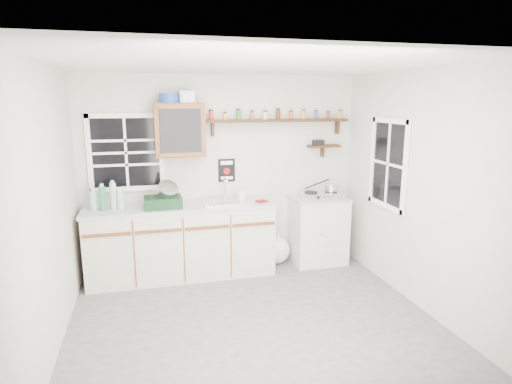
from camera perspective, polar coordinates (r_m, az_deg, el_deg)
room at (r=4.09m, az=-0.52°, el=-1.00°), size 3.64×3.24×2.54m
main_cabinet at (r=5.46m, az=-9.85°, el=-6.39°), size 2.31×0.63×0.92m
right_cabinet at (r=5.90m, az=8.23°, el=-4.97°), size 0.73×0.57×0.91m
sink at (r=5.40m, az=-4.36°, el=-1.27°), size 0.52×0.44×0.29m
upper_cabinet at (r=5.34m, az=-10.14°, el=8.15°), size 0.60×0.32×0.65m
upper_cabinet_clutter at (r=5.33m, az=-10.52°, el=12.26°), size 0.42×0.24×0.14m
spice_shelf at (r=5.64m, az=2.79°, el=9.59°), size 1.91×0.18×0.35m
secondary_shelf at (r=5.90m, az=8.78°, el=6.14°), size 0.45×0.16×0.24m
warning_sign at (r=5.62m, az=-3.94°, el=2.91°), size 0.22×0.02×0.30m
window_back at (r=5.49m, az=-16.95°, el=5.04°), size 0.93×0.03×0.98m
window_right at (r=5.25m, az=17.24°, el=3.61°), size 0.03×0.78×1.08m
water_bottles at (r=5.30m, az=-19.22°, el=-0.78°), size 0.39×0.14×0.34m
dish_rack at (r=5.23m, az=-12.13°, el=-0.89°), size 0.45×0.34×0.33m
soap_bottle at (r=5.48m, az=-2.04°, el=-0.11°), size 0.11×0.11×0.20m
rag at (r=5.40m, az=0.74°, el=-1.25°), size 0.17×0.16×0.02m
hotplate at (r=5.77m, az=8.65°, el=-0.33°), size 0.60×0.38×0.08m
saucepan at (r=5.81m, az=9.90°, el=0.60°), size 0.39×0.28×0.18m
trash_bag at (r=5.87m, az=2.80°, el=-7.70°), size 0.39×0.35×0.44m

